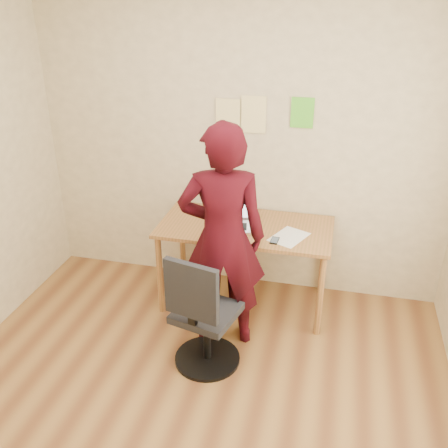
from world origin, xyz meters
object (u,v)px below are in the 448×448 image
(phone, at_px, (275,240))
(laptop, at_px, (231,219))
(desk, at_px, (245,235))
(office_chair, at_px, (202,321))
(person, at_px, (223,239))

(phone, bearing_deg, laptop, 156.86)
(laptop, bearing_deg, desk, -5.33)
(desk, height_order, office_chair, office_chair)
(office_chair, bearing_deg, phone, 72.35)
(desk, distance_m, person, 0.54)
(laptop, relative_size, person, 0.22)
(office_chair, relative_size, person, 0.53)
(desk, height_order, phone, phone)
(desk, xyz_separation_m, phone, (0.27, -0.21, 0.09))
(desk, distance_m, phone, 0.35)
(desk, height_order, person, person)
(phone, bearing_deg, office_chair, -117.63)
(desk, xyz_separation_m, person, (-0.07, -0.50, 0.21))
(laptop, xyz_separation_m, office_chair, (-0.00, -0.85, -0.40))
(office_chair, bearing_deg, person, 94.96)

